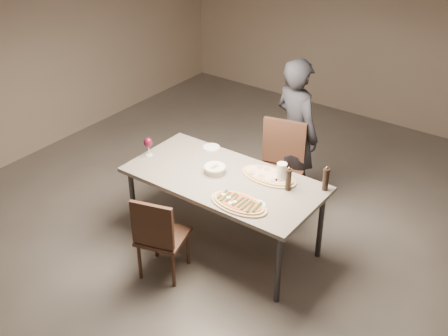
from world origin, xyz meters
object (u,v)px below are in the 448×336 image
Objects in this scene: chair_near at (159,234)px; bread_basket at (215,169)px; pepper_mill_left at (326,179)px; diner at (296,133)px; carafe at (282,173)px; dining_table at (224,183)px; chair_far at (280,164)px; zucchini_pizza at (239,203)px; ham_pizza at (269,176)px.

bread_basket is at bearing 68.67° from chair_near.
pepper_mill_left is 1.01m from diner.
carafe is at bearing 20.98° from bread_basket.
dining_table is at bearing -9.80° from bread_basket.
chair_far is at bearing 121.41° from carafe.
carafe is 0.72m from chair_far.
zucchini_pizza is 0.64× the size of chair_near.
chair_near is 1.54m from chair_far.
dining_table is 0.77m from chair_near.
carafe reaches higher than bread_basket.
diner reaches higher than pepper_mill_left.
bread_basket is (-0.44, -0.22, 0.03)m from ham_pizza.
dining_table is 9.56× the size of carafe.
bread_basket is at bearing 59.99° from chair_far.
bread_basket is (-0.47, 0.30, 0.03)m from zucchini_pizza.
chair_far is (0.23, 0.78, -0.24)m from bread_basket.
dining_table is at bearing 104.19° from diner.
ham_pizza is at bearing 97.15° from chair_far.
zucchini_pizza is 0.56m from bread_basket.
carafe is 0.19× the size of chair_far.
pepper_mill_left is 0.90m from chair_far.
chair_near is (-0.53, -0.43, -0.30)m from zucchini_pizza.
ham_pizza is 0.50m from bread_basket.
carafe is 0.22× the size of chair_near.
bread_basket is 1.09× the size of carafe.
chair_far reaches higher than carafe.
carafe is at bearing 91.08° from zucchini_pizza.
pepper_mill_left reaches higher than ham_pizza.
chair_near is (-0.18, -0.71, -0.22)m from dining_table.
zucchini_pizza is 0.34× the size of diner.
pepper_mill_left reaches higher than zucchini_pizza.
dining_table is 7.71× the size of pepper_mill_left.
diner is at bearing 134.31° from pepper_mill_left.
ham_pizza is at bearing 45.45° from chair_near.
bread_basket is 1.08m from diner.
dining_table is 1.09m from diner.
diner is (0.30, 1.79, 0.33)m from chair_near.
diner is (0.12, 1.08, 0.10)m from dining_table.
ham_pizza reaches higher than dining_table.
pepper_mill_left reaches higher than chair_near.
dining_table is 0.82m from chair_far.
pepper_mill_left is 1.24× the size of carafe.
pepper_mill_left is at bearing 134.41° from chair_far.
carafe is at bearing -163.08° from pepper_mill_left.
ham_pizza is 0.34× the size of diner.
chair_far is at bearing 81.99° from dining_table.
zucchini_pizza is 1.13m from chair_far.
chair_far is at bearing 114.69° from zucchini_pizza.
ham_pizza is at bearing -179.91° from carafe.
ham_pizza is 0.15m from carafe.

